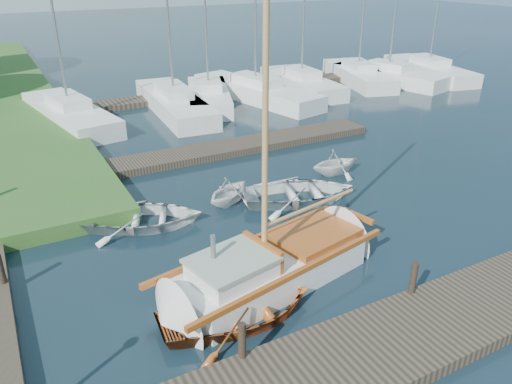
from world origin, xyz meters
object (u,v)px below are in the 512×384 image
sailboat (275,268)px  mooring_post_1 (242,340)px  dinghy (238,306)px  marina_boat_6 (388,74)px  tender_a (143,215)px  marina_boat_5 (358,74)px  tender_c (299,190)px  marina_boat_1 (174,101)px  mooring_post_4 (0,269)px  marina_boat_4 (301,82)px  marina_boat_2 (209,95)px  marina_boat_7 (429,68)px  mooring_post_2 (413,278)px  tender_b (229,188)px  tender_d (336,161)px  marina_boat_0 (69,112)px  marina_boat_3 (255,90)px

sailboat → mooring_post_1: bearing=-144.0°
dinghy → marina_boat_6: size_ratio=0.34×
tender_a → marina_boat_5: marina_boat_5 is taller
tender_c → marina_boat_6: (15.12, 12.51, 0.17)m
marina_boat_1 → tender_c: bearing=-176.4°
mooring_post_1 → marina_boat_5: size_ratio=0.07×
sailboat → marina_boat_6: marina_boat_6 is taller
mooring_post_4 → marina_boat_4: bearing=38.7°
marina_boat_2 → marina_boat_7: marina_boat_7 is taller
mooring_post_2 → tender_a: bearing=123.6°
tender_b → tender_d: 4.69m
mooring_post_2 → marina_boat_6: bearing=49.5°
tender_a → marina_boat_7: 26.96m
dinghy → tender_b: bearing=-18.1°
marina_boat_0 → marina_boat_1: 5.39m
mooring_post_1 → marina_boat_6: bearing=42.3°
mooring_post_2 → marina_boat_3: marina_boat_3 is taller
tender_d → dinghy: bearing=130.3°
marina_boat_7 → dinghy: bearing=137.5°
mooring_post_2 → marina_boat_7: 27.14m
tender_c → marina_boat_6: bearing=-33.4°
tender_d → marina_boat_0: (-7.79, 11.72, 0.04)m
mooring_post_2 → tender_a: (-4.49, 6.76, -0.33)m
mooring_post_1 → mooring_post_2: same height
mooring_post_1 → dinghy: (0.60, 1.38, -0.32)m
marina_boat_5 → tender_a: bearing=141.0°
mooring_post_4 → tender_c: mooring_post_4 is taller
mooring_post_4 → marina_boat_1: bearing=55.7°
mooring_post_1 → marina_boat_0: bearing=90.2°
mooring_post_4 → marina_boat_5: marina_boat_5 is taller
tender_a → mooring_post_4: bearing=136.0°
mooring_post_1 → tender_a: 6.77m
tender_c → marina_boat_1: 12.68m
tender_b → marina_boat_0: marina_boat_0 is taller
mooring_post_1 → sailboat: size_ratio=0.08×
marina_boat_4 → marina_boat_7: size_ratio=0.90×
tender_d → tender_a: bearing=94.6°
mooring_post_1 → tender_b: size_ratio=0.40×
tender_d → marina_boat_6: 16.81m
dinghy → tender_c: size_ratio=0.94×
mooring_post_1 → marina_boat_4: 23.91m
mooring_post_2 → mooring_post_4: size_ratio=1.00×
tender_d → marina_boat_4: bearing=-27.2°
marina_boat_3 → tender_d: bearing=154.3°
marina_boat_2 → marina_boat_6: size_ratio=0.99×
marina_boat_1 → marina_boat_4: bearing=-81.0°
mooring_post_2 → dinghy: 4.15m
sailboat → marina_boat_7: marina_boat_7 is taller
marina_boat_1 → marina_boat_7: bearing=-85.8°
tender_d → marina_boat_4: (6.27, 12.06, 0.03)m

